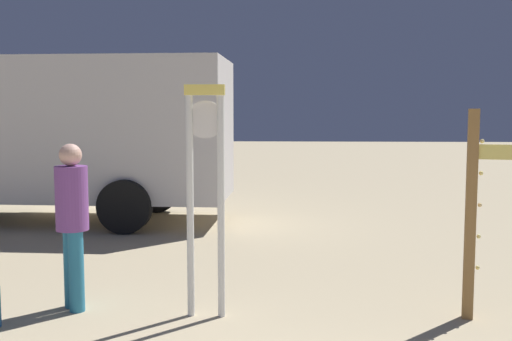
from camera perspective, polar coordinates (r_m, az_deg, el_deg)
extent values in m
cylinder|color=silver|center=(5.79, -6.35, -3.52)|extent=(0.07, 0.07, 2.16)
cylinder|color=silver|center=(5.74, -3.38, -3.58)|extent=(0.07, 0.07, 2.16)
cube|color=#FFE25F|center=(5.70, -4.96, 7.73)|extent=(0.39, 0.09, 0.10)
cylinder|color=silver|center=(5.72, -4.89, 4.90)|extent=(0.36, 0.05, 0.36)
cube|color=black|center=(5.75, -4.84, 4.91)|extent=(0.03, 0.01, 0.08)
cube|color=black|center=(5.75, -4.84, 4.91)|extent=(0.14, 0.02, 0.07)
cube|color=olive|center=(6.05, 19.92, -4.05)|extent=(0.12, 0.12, 2.03)
sphere|color=#FFEB7F|center=(6.15, 20.52, -8.73)|extent=(0.04, 0.04, 0.04)
sphere|color=#FFF18E|center=(6.09, 20.62, -5.95)|extent=(0.04, 0.04, 0.04)
sphere|color=#FEDA8E|center=(6.04, 20.71, -3.12)|extent=(0.04, 0.04, 0.04)
sphere|color=#FCE884|center=(6.00, 20.81, -0.25)|extent=(0.04, 0.04, 0.04)
sphere|color=#F2E08E|center=(5.98, 20.91, 2.65)|extent=(0.04, 0.04, 0.04)
cylinder|color=teal|center=(6.28, -16.88, -9.27)|extent=(0.15, 0.15, 0.82)
cylinder|color=teal|center=(6.43, -17.31, -8.94)|extent=(0.15, 0.15, 0.82)
cylinder|color=#7A438D|center=(6.21, -17.29, -2.56)|extent=(0.32, 0.32, 0.65)
sphere|color=#E0AC95|center=(6.17, -17.40, 1.44)|extent=(0.22, 0.22, 0.22)
cube|color=silver|center=(11.13, -13.30, 3.90)|extent=(4.12, 2.23, 2.51)
cylinder|color=black|center=(12.13, -9.51, -1.85)|extent=(0.91, 0.27, 0.90)
cylinder|color=black|center=(10.07, -12.50, -3.40)|extent=(0.91, 0.27, 0.90)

